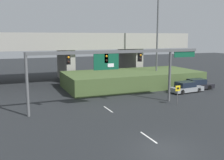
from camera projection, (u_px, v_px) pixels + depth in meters
The scene contains 9 objects.
ground_plane at pixel (164, 148), 17.39m from camera, with size 160.00×160.00×0.00m, color black.
lane_markings at pixel (95, 100), 30.45m from camera, with size 0.14×26.83×0.01m.
signal_gantry at pixel (117, 60), 26.91m from camera, with size 19.03×0.44×5.97m.
speed_limit_sign at pixel (178, 92), 28.31m from camera, with size 0.60×0.11×2.17m.
highway_light_pole_near at pixel (157, 32), 38.64m from camera, with size 0.70×0.36×15.30m.
overpass_bridge at pixel (65, 48), 43.83m from camera, with size 42.47×10.00×7.90m.
grass_embankment at pixel (132, 79), 38.87m from camera, with size 19.80×9.08×2.22m.
parked_sedan_near_right at pixel (186, 87), 34.82m from camera, with size 4.80×2.23×1.43m.
parked_sedan_mid_right at pixel (197, 84), 36.84m from camera, with size 4.60×2.19×1.46m.
Camera 1 is at (-9.43, -13.87, 7.35)m, focal length 42.00 mm.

